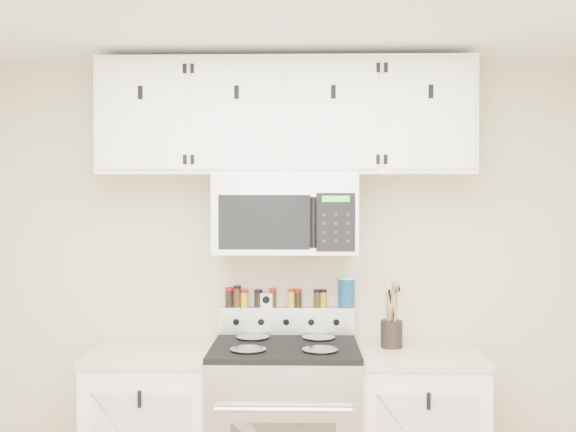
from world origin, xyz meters
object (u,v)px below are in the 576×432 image
object	(u,v)px
microwave	(286,214)
range	(285,432)
salt_canister	(346,292)
utensil_crock	(392,332)

from	to	relation	value
microwave	range	bearing A→B (deg)	-90.23
range	microwave	size ratio (longest dim) A/B	1.45
microwave	salt_canister	distance (m)	0.58
utensil_crock	salt_canister	size ratio (longest dim) A/B	1.96
range	salt_canister	size ratio (longest dim) A/B	6.40
range	microwave	world-z (taller)	microwave
microwave	utensil_crock	bearing A→B (deg)	-5.34
range	utensil_crock	world-z (taller)	utensil_crock
microwave	salt_canister	bearing A→B (deg)	24.61
range	salt_canister	distance (m)	0.83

